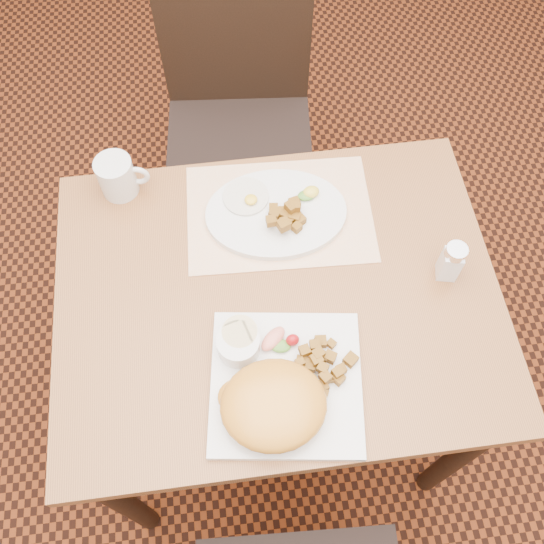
{
  "coord_description": "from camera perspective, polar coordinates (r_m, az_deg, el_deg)",
  "views": [
    {
      "loc": [
        -0.08,
        -0.54,
        1.85
      ],
      "look_at": [
        -0.01,
        0.01,
        0.82
      ],
      "focal_mm": 40.0,
      "sensor_mm": 36.0,
      "label": 1
    }
  ],
  "objects": [
    {
      "name": "fried_egg",
      "position": [
        1.32,
        -2.41,
        7.07
      ],
      "size": [
        0.1,
        0.1,
        0.02
      ],
      "color": "white",
      "rests_on": "plate_oval"
    },
    {
      "name": "home_fries_ov",
      "position": [
        1.28,
        1.48,
        5.39
      ],
      "size": [
        0.09,
        0.09,
        0.04
      ],
      "color": "#8E5D17",
      "rests_on": "plate_oval"
    },
    {
      "name": "salt_shaker",
      "position": [
        1.25,
        16.51,
        0.97
      ],
      "size": [
        0.05,
        0.05,
        0.1
      ],
      "color": "white",
      "rests_on": "table"
    },
    {
      "name": "ground",
      "position": [
        1.93,
        0.38,
        -11.91
      ],
      "size": [
        8.0,
        8.0,
        0.0
      ],
      "primitive_type": "plane",
      "color": "black",
      "rests_on": "ground"
    },
    {
      "name": "placemat",
      "position": [
        1.32,
        0.71,
        5.55
      ],
      "size": [
        0.41,
        0.3,
        0.0
      ],
      "primitive_type": "cube",
      "rotation": [
        0.0,
        0.0,
        -0.05
      ],
      "color": "white",
      "rests_on": "table"
    },
    {
      "name": "ramekin",
      "position": [
        1.14,
        -3.16,
        -6.74
      ],
      "size": [
        0.08,
        0.09,
        0.04
      ],
      "color": "silver",
      "rests_on": "plate_square"
    },
    {
      "name": "home_fries_sq",
      "position": [
        1.14,
        4.84,
        -8.65
      ],
      "size": [
        0.12,
        0.13,
        0.03
      ],
      "color": "#8E5D17",
      "rests_on": "plate_square"
    },
    {
      "name": "garnish_sq",
      "position": [
        1.16,
        0.67,
        -6.47
      ],
      "size": [
        0.08,
        0.06,
        0.03
      ],
      "color": "#387223",
      "rests_on": "plate_square"
    },
    {
      "name": "coffee_mug",
      "position": [
        1.37,
        -14.31,
        8.7
      ],
      "size": [
        0.11,
        0.08,
        0.09
      ],
      "color": "silver",
      "rests_on": "table"
    },
    {
      "name": "table",
      "position": [
        1.33,
        0.54,
        -4.07
      ],
      "size": [
        0.9,
        0.7,
        0.75
      ],
      "color": "#94592D",
      "rests_on": "ground"
    },
    {
      "name": "chair_far",
      "position": [
        1.81,
        -3.22,
        15.27
      ],
      "size": [
        0.46,
        0.47,
        0.97
      ],
      "rotation": [
        0.0,
        0.0,
        3.05
      ],
      "color": "black",
      "rests_on": "ground"
    },
    {
      "name": "plate_square",
      "position": [
        1.15,
        1.33,
        -10.41
      ],
      "size": [
        0.32,
        0.32,
        0.02
      ],
      "primitive_type": "cube",
      "rotation": [
        0.0,
        0.0,
        -0.14
      ],
      "color": "silver",
      "rests_on": "table"
    },
    {
      "name": "plate_oval",
      "position": [
        1.31,
        0.39,
        5.53
      ],
      "size": [
        0.31,
        0.24,
        0.02
      ],
      "primitive_type": null,
      "rotation": [
        0.0,
        0.0,
        -0.04
      ],
      "color": "silver",
      "rests_on": "placemat"
    },
    {
      "name": "garnish_ov",
      "position": [
        1.32,
        3.53,
        7.41
      ],
      "size": [
        0.05,
        0.04,
        0.02
      ],
      "color": "#387223",
      "rests_on": "plate_oval"
    },
    {
      "name": "hollandaise_mound",
      "position": [
        1.09,
        0.05,
        -12.41
      ],
      "size": [
        0.19,
        0.17,
        0.07
      ],
      "color": "gold",
      "rests_on": "plate_square"
    }
  ]
}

